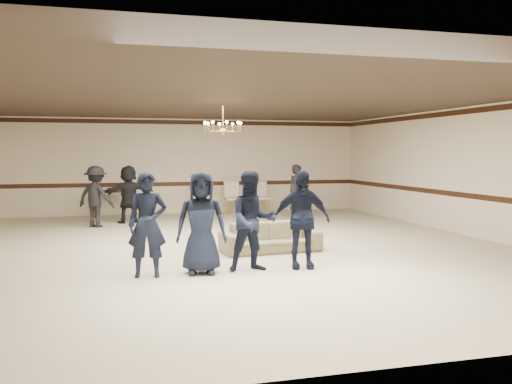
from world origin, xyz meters
TOP-DOWN VIEW (x-y plane):
  - room at (0.00, 0.00)m, footprint 12.01×14.01m
  - chair_rail at (0.00, 6.99)m, footprint 12.00×0.02m
  - crown_molding at (0.00, 6.99)m, footprint 12.00×0.02m
  - chandelier at (0.00, 1.00)m, footprint 0.94×0.94m
  - boy_a at (-1.99, -2.44)m, footprint 0.68×0.49m
  - boy_b at (-1.09, -2.44)m, footprint 0.92×0.67m
  - boy_c at (-0.19, -2.44)m, footprint 0.86×0.68m
  - boy_d at (0.71, -2.44)m, footprint 1.08×0.59m
  - settee at (0.64, -0.75)m, footprint 2.12×0.97m
  - adult_left at (-2.95, 4.12)m, footprint 1.26×1.13m
  - adult_mid at (-2.05, 4.82)m, footprint 1.64×0.83m
  - adult_right at (3.05, 4.42)m, footprint 0.69×0.53m
  - banquet_chair_left at (0.41, 6.27)m, footprint 0.56×0.56m
  - banquet_chair_mid at (1.41, 6.27)m, footprint 0.53×0.53m
  - banquet_chair_right at (2.41, 6.27)m, footprint 0.57×0.57m
  - console_table at (-2.59, 6.47)m, footprint 1.04×0.50m

SIDE VIEW (x-z plane):
  - settee at x=0.64m, z-range 0.00..0.60m
  - console_table at x=-2.59m, z-range 0.00..0.85m
  - banquet_chair_left at x=0.41m, z-range 0.00..1.07m
  - banquet_chair_mid at x=1.41m, z-range 0.00..1.07m
  - banquet_chair_right at x=2.41m, z-range 0.00..1.07m
  - adult_left at x=-2.95m, z-range 0.00..1.70m
  - adult_mid at x=-2.05m, z-range 0.00..1.70m
  - adult_right at x=3.05m, z-range 0.00..1.70m
  - boy_a at x=-1.99m, z-range 0.00..1.75m
  - boy_b at x=-1.09m, z-range 0.00..1.75m
  - boy_c at x=-0.19m, z-range 0.00..1.75m
  - boy_d at x=0.71m, z-range 0.00..1.75m
  - chair_rail at x=0.00m, z-range 0.93..1.07m
  - room at x=0.00m, z-range -0.01..3.20m
  - chandelier at x=0.00m, z-range 2.43..3.32m
  - crown_molding at x=0.00m, z-range 3.01..3.15m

